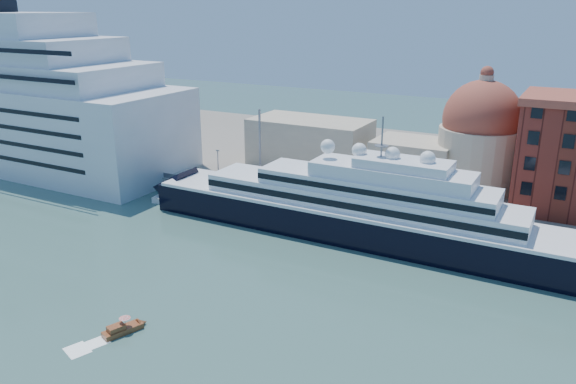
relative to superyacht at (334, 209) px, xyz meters
The scene contains 9 objects.
ground 23.60m from the superyacht, 96.05° to the right, with size 400.00×400.00×0.00m, color #335955.
quay 11.79m from the superyacht, 102.48° to the left, with size 180.00×10.00×2.50m, color gray.
land 52.19m from the superyacht, 92.68° to the left, with size 260.00×72.00×2.00m, color slate.
quay_fence 7.13m from the superyacht, 110.53° to the left, with size 180.00×0.10×1.20m, color slate.
superyacht is the anchor object (origin of this frame).
service_barge 37.11m from the superyacht, behind, with size 11.33×4.96×2.47m.
water_taxi 47.17m from the superyacht, 102.98° to the right, with size 3.52×5.60×2.52m.
church 35.49m from the superyacht, 83.50° to the left, with size 66.00×18.00×25.50m.
lamp_posts 18.45m from the superyacht, 148.46° to the left, with size 120.80×2.40×18.00m.
Camera 1 is at (42.34, -69.61, 41.46)m, focal length 35.00 mm.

